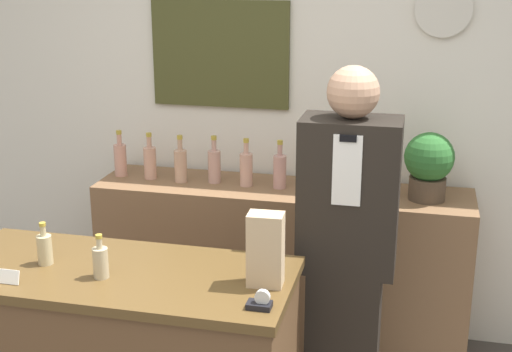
# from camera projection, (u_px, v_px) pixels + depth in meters

# --- Properties ---
(back_wall) EXTENTS (5.20, 0.09, 2.70)m
(back_wall) POSITION_uv_depth(u_px,v_px,m) (282.00, 101.00, 4.03)
(back_wall) COLOR silver
(back_wall) RESTS_ON ground_plane
(back_shelf) EXTENTS (2.05, 0.47, 0.94)m
(back_shelf) POSITION_uv_depth(u_px,v_px,m) (281.00, 267.00, 4.01)
(back_shelf) COLOR brown
(back_shelf) RESTS_ON ground_plane
(shopkeeper) EXTENTS (0.43, 0.27, 1.71)m
(shopkeeper) POSITION_uv_depth(u_px,v_px,m) (346.00, 256.00, 3.20)
(shopkeeper) COLOR black
(shopkeeper) RESTS_ON ground_plane
(potted_plant) EXTENTS (0.25, 0.25, 0.35)m
(potted_plant) POSITION_uv_depth(u_px,v_px,m) (429.00, 163.00, 3.64)
(potted_plant) COLOR #4C3D2D
(potted_plant) RESTS_ON back_shelf
(paper_bag) EXTENTS (0.14, 0.10, 0.29)m
(paper_bag) POSITION_uv_depth(u_px,v_px,m) (266.00, 250.00, 2.70)
(paper_bag) COLOR tan
(paper_bag) RESTS_ON display_counter
(tape_dispenser) EXTENTS (0.09, 0.06, 0.07)m
(tape_dispenser) POSITION_uv_depth(u_px,v_px,m) (260.00, 302.00, 2.56)
(tape_dispenser) COLOR black
(tape_dispenser) RESTS_ON display_counter
(price_card_right) EXTENTS (0.09, 0.02, 0.06)m
(price_card_right) POSITION_uv_depth(u_px,v_px,m) (8.00, 277.00, 2.75)
(price_card_right) COLOR white
(price_card_right) RESTS_ON display_counter
(counter_bottle_1) EXTENTS (0.06, 0.06, 0.18)m
(counter_bottle_1) POSITION_uv_depth(u_px,v_px,m) (45.00, 248.00, 2.91)
(counter_bottle_1) COLOR tan
(counter_bottle_1) RESTS_ON display_counter
(counter_bottle_2) EXTENTS (0.06, 0.06, 0.18)m
(counter_bottle_2) POSITION_uv_depth(u_px,v_px,m) (101.00, 261.00, 2.79)
(counter_bottle_2) COLOR tan
(counter_bottle_2) RESTS_ON display_counter
(shelf_bottle_0) EXTENTS (0.07, 0.07, 0.27)m
(shelf_bottle_0) POSITION_uv_depth(u_px,v_px,m) (120.00, 159.00, 4.06)
(shelf_bottle_0) COLOR tan
(shelf_bottle_0) RESTS_ON back_shelf
(shelf_bottle_1) EXTENTS (0.07, 0.07, 0.27)m
(shelf_bottle_1) POSITION_uv_depth(u_px,v_px,m) (150.00, 161.00, 4.01)
(shelf_bottle_1) COLOR tan
(shelf_bottle_1) RESTS_ON back_shelf
(shelf_bottle_2) EXTENTS (0.07, 0.07, 0.27)m
(shelf_bottle_2) POSITION_uv_depth(u_px,v_px,m) (181.00, 164.00, 3.95)
(shelf_bottle_2) COLOR tan
(shelf_bottle_2) RESTS_ON back_shelf
(shelf_bottle_3) EXTENTS (0.07, 0.07, 0.27)m
(shelf_bottle_3) POSITION_uv_depth(u_px,v_px,m) (214.00, 165.00, 3.94)
(shelf_bottle_3) COLOR tan
(shelf_bottle_3) RESTS_ON back_shelf
(shelf_bottle_4) EXTENTS (0.07, 0.07, 0.27)m
(shelf_bottle_4) POSITION_uv_depth(u_px,v_px,m) (246.00, 168.00, 3.88)
(shelf_bottle_4) COLOR tan
(shelf_bottle_4) RESTS_ON back_shelf
(shelf_bottle_5) EXTENTS (0.07, 0.07, 0.27)m
(shelf_bottle_5) POSITION_uv_depth(u_px,v_px,m) (280.00, 170.00, 3.85)
(shelf_bottle_5) COLOR tan
(shelf_bottle_5) RESTS_ON back_shelf
(shelf_bottle_6) EXTENTS (0.07, 0.07, 0.27)m
(shelf_bottle_6) POSITION_uv_depth(u_px,v_px,m) (314.00, 172.00, 3.82)
(shelf_bottle_6) COLOR tan
(shelf_bottle_6) RESTS_ON back_shelf
(shelf_bottle_7) EXTENTS (0.07, 0.07, 0.27)m
(shelf_bottle_7) POSITION_uv_depth(u_px,v_px,m) (349.00, 174.00, 3.78)
(shelf_bottle_7) COLOR tan
(shelf_bottle_7) RESTS_ON back_shelf
(shelf_bottle_8) EXTENTS (0.07, 0.07, 0.27)m
(shelf_bottle_8) POSITION_uv_depth(u_px,v_px,m) (384.00, 178.00, 3.71)
(shelf_bottle_8) COLOR tan
(shelf_bottle_8) RESTS_ON back_shelf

